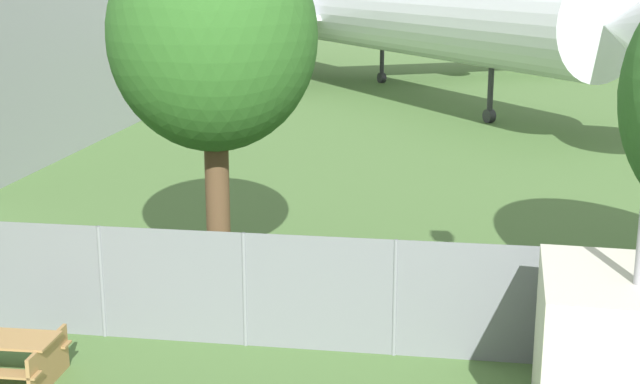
% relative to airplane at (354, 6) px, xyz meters
% --- Properties ---
extents(perimeter_fence, '(56.07, 0.07, 2.02)m').
position_rel_airplane_xyz_m(perimeter_fence, '(2.07, -33.09, -3.28)').
color(perimeter_fence, gray).
rests_on(perimeter_fence, ground).
extents(airplane, '(31.89, 38.56, 12.60)m').
position_rel_airplane_xyz_m(airplane, '(0.00, 0.00, 0.00)').
color(airplane, silver).
rests_on(airplane, ground).
extents(picnic_bench_near_cabin, '(1.56, 1.44, 0.76)m').
position_rel_airplane_xyz_m(picnic_bench_near_cabin, '(-1.25, -35.05, -3.83)').
color(picnic_bench_near_cabin, '#A37A47').
rests_on(picnic_bench_near_cabin, ground).
extents(tree_left_of_cabin, '(3.92, 3.92, 7.22)m').
position_rel_airplane_xyz_m(tree_left_of_cabin, '(0.97, -30.68, 0.73)').
color(tree_left_of_cabin, brown).
rests_on(tree_left_of_cabin, ground).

